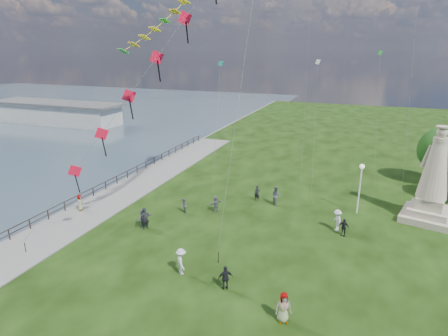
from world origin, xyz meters
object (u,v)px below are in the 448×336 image
at_px(statue, 433,186).
at_px(person_2, 181,261).
at_px(person_0, 145,219).
at_px(person_1, 184,206).
at_px(person_3, 226,278).
at_px(person_6, 257,193).
at_px(lamppost, 361,178).
at_px(person_9, 344,227).
at_px(pier_pavilion, 57,112).
at_px(person_11, 216,204).
at_px(person_5, 143,218).
at_px(person_10, 80,204).
at_px(person_7, 276,195).
at_px(person_4, 283,308).
at_px(person_8, 337,220).

height_order(statue, person_2, statue).
height_order(person_0, person_1, person_0).
xyz_separation_m(statue, person_3, (-13.28, -16.04, -2.40)).
relative_size(statue, person_6, 5.30).
xyz_separation_m(lamppost, person_9, (-0.88, -5.05, -2.72)).
height_order(statue, person_0, statue).
bearing_deg(pier_pavilion, lamppost, -23.28).
bearing_deg(lamppost, person_6, -176.89).
distance_m(person_1, person_6, 7.66).
xyz_separation_m(person_9, person_11, (-11.56, 0.59, 0.05)).
height_order(person_1, person_5, person_5).
bearing_deg(lamppost, person_10, -159.83).
distance_m(pier_pavilion, person_9, 68.22).
bearing_deg(person_5, pier_pavilion, 63.41).
distance_m(person_0, person_7, 12.92).
bearing_deg(person_4, person_5, 127.25).
height_order(statue, person_1, statue).
bearing_deg(person_1, person_11, 79.49).
xyz_separation_m(person_3, person_4, (4.08, -1.63, 0.10)).
xyz_separation_m(statue, person_1, (-21.04, -6.60, -2.50)).
bearing_deg(person_7, person_4, 153.49).
distance_m(person_5, person_8, 16.43).
bearing_deg(person_1, person_6, 96.18).
relative_size(statue, person_1, 5.85).
height_order(person_2, person_8, person_2).
distance_m(statue, lamppost, 6.00).
bearing_deg(pier_pavilion, person_6, -27.45).
xyz_separation_m(person_2, person_10, (-13.65, 5.76, -0.16)).
bearing_deg(person_10, statue, -82.45).
distance_m(person_0, person_2, 7.66).
distance_m(person_8, person_9, 0.97).
bearing_deg(person_5, person_0, -108.41).
xyz_separation_m(person_4, person_7, (-4.32, 16.18, 0.03)).
relative_size(person_6, person_11, 1.01).
xyz_separation_m(person_5, person_11, (4.56, 5.23, -0.06)).
bearing_deg(statue, person_4, -103.90).
bearing_deg(person_4, person_3, 133.08).
xyz_separation_m(person_6, person_7, (1.98, -0.19, 0.15)).
distance_m(person_1, person_10, 9.83).
height_order(statue, person_9, statue).
height_order(lamppost, person_3, lamppost).
bearing_deg(person_7, pier_pavilion, 21.80).
relative_size(person_10, person_11, 0.98).
distance_m(person_5, person_11, 6.94).
bearing_deg(person_7, lamppost, -126.13).
distance_m(person_4, person_8, 12.72).
relative_size(person_3, person_6, 1.03).
bearing_deg(person_5, person_7, -33.85).
relative_size(person_3, person_9, 1.10).
xyz_separation_m(statue, person_5, (-22.94, -10.47, -2.37)).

